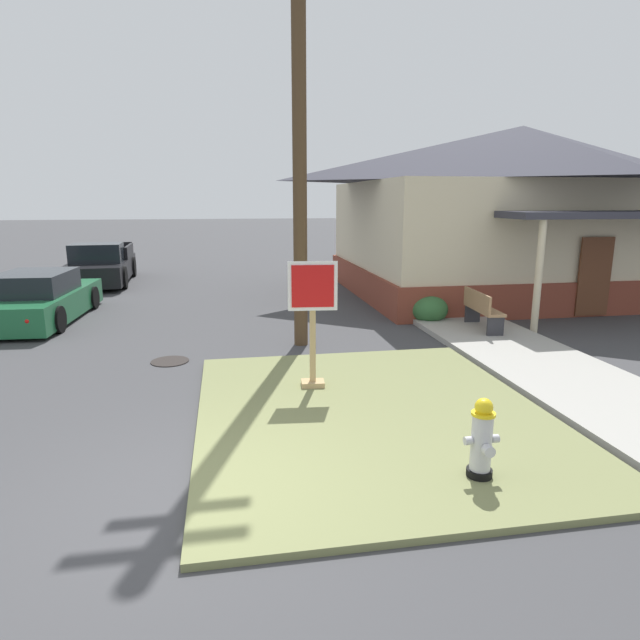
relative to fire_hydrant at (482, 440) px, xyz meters
The scene contains 12 objects.
ground_plane 3.13m from the fire_hydrant, behind, with size 160.00×160.00×0.00m, color #3D3D3F.
grass_corner_patch 2.12m from the fire_hydrant, 108.22° to the left, with size 4.80×5.76×0.08m, color olive.
sidewalk_strip 6.95m from the fire_hydrant, 64.79° to the left, with size 2.20×17.21×0.12m, color #9E9B93.
fire_hydrant is the anchor object (origin of this frame).
stop_sign 3.40m from the fire_hydrant, 112.82° to the left, with size 0.75×0.31×1.99m.
manhole_cover 6.31m from the fire_hydrant, 125.89° to the left, with size 0.70×0.70×0.02m, color black.
parked_sedan_green 11.66m from the fire_hydrant, 127.97° to the left, with size 2.07×4.55×1.25m.
pickup_truck_black 16.89m from the fire_hydrant, 114.51° to the left, with size 2.25×5.23×1.48m.
street_bench 6.80m from the fire_hydrant, 63.61° to the left, with size 0.52×1.50×0.85m.
utility_pole 7.68m from the fire_hydrant, 100.52° to the left, with size 1.56×0.28×10.19m.
corner_house 13.18m from the fire_hydrant, 59.32° to the left, with size 10.91×9.49×5.19m.
shrub_by_curb 7.69m from the fire_hydrant, 72.75° to the left, with size 0.92×0.92×0.68m, color #326534.
Camera 1 is at (0.50, -5.02, 2.98)m, focal length 30.01 mm.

